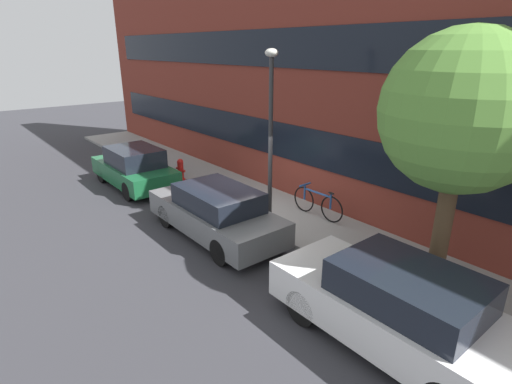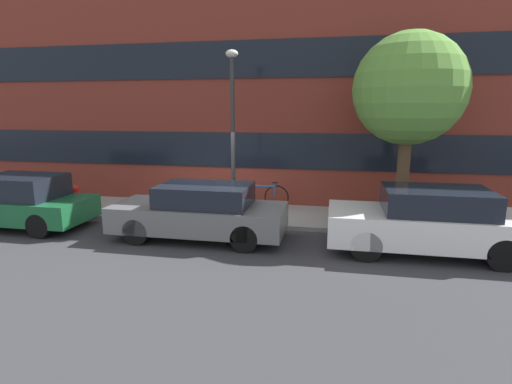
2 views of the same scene
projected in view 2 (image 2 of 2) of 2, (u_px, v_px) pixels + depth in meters
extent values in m
plane|color=#333338|center=(211.00, 226.00, 10.74)|extent=(56.00, 56.00, 0.00)
cube|color=gray|center=(223.00, 213.00, 11.86)|extent=(28.00, 2.35, 0.12)
cube|color=maroon|center=(235.00, 75.00, 12.59)|extent=(28.00, 0.90, 8.28)
cube|color=black|center=(232.00, 150.00, 12.61)|extent=(25.76, 0.04, 1.10)
cube|color=black|center=(231.00, 60.00, 12.05)|extent=(25.76, 0.04, 1.10)
cube|color=#195B33|center=(19.00, 208.00, 10.57)|extent=(3.80, 1.64, 0.58)
cube|color=black|center=(21.00, 187.00, 10.42)|extent=(1.98, 1.44, 0.59)
cylinder|color=black|center=(4.00, 207.00, 11.54)|extent=(0.61, 0.18, 0.61)
cylinder|color=black|center=(39.00, 226.00, 9.69)|extent=(0.61, 0.18, 0.61)
cylinder|color=black|center=(76.00, 211.00, 11.09)|extent=(0.61, 0.18, 0.61)
cube|color=slate|center=(199.00, 217.00, 9.62)|extent=(4.14, 1.62, 0.61)
cube|color=black|center=(205.00, 195.00, 9.47)|extent=(2.15, 1.43, 0.50)
cylinder|color=black|center=(136.00, 232.00, 9.21)|extent=(0.62, 0.18, 0.62)
cylinder|color=black|center=(162.00, 216.00, 10.60)|extent=(0.62, 0.18, 0.62)
cylinder|color=black|center=(244.00, 239.00, 8.73)|extent=(0.62, 0.18, 0.62)
cylinder|color=black|center=(257.00, 221.00, 10.11)|extent=(0.62, 0.18, 0.62)
cube|color=silver|center=(426.00, 227.00, 8.63)|extent=(4.15, 1.70, 0.67)
cube|color=black|center=(436.00, 201.00, 8.48)|extent=(2.16, 1.50, 0.52)
cylinder|color=black|center=(366.00, 246.00, 8.20)|extent=(0.65, 0.18, 0.65)
cylinder|color=black|center=(362.00, 226.00, 9.66)|extent=(0.65, 0.18, 0.65)
cylinder|color=black|center=(503.00, 255.00, 7.71)|extent=(0.65, 0.18, 0.65)
cylinder|color=black|center=(477.00, 232.00, 9.17)|extent=(0.65, 0.18, 0.65)
cylinder|color=red|center=(77.00, 210.00, 11.86)|extent=(0.30, 0.30, 0.04)
cylinder|color=red|center=(76.00, 200.00, 11.80)|extent=(0.21, 0.21, 0.59)
sphere|color=red|center=(75.00, 189.00, 11.73)|extent=(0.22, 0.22, 0.22)
cylinder|color=red|center=(70.00, 198.00, 11.82)|extent=(0.17, 0.08, 0.08)
cylinder|color=red|center=(82.00, 198.00, 11.75)|extent=(0.17, 0.08, 0.08)
torus|color=black|center=(244.00, 196.00, 12.15)|extent=(0.74, 0.06, 0.74)
torus|color=black|center=(277.00, 197.00, 11.99)|extent=(0.74, 0.06, 0.74)
cylinder|color=#234C8C|center=(260.00, 186.00, 12.00)|extent=(0.96, 0.08, 0.06)
cylinder|color=#234C8C|center=(275.00, 190.00, 11.96)|extent=(0.06, 0.06, 0.42)
cylinder|color=#234C8C|center=(244.00, 189.00, 12.11)|extent=(0.06, 0.06, 0.42)
ellipsoid|color=black|center=(275.00, 183.00, 11.91)|extent=(0.20, 0.09, 0.05)
cylinder|color=#234C8C|center=(244.00, 182.00, 12.06)|extent=(0.06, 0.44, 0.05)
cylinder|color=brown|center=(403.00, 174.00, 10.20)|extent=(0.31, 0.31, 2.70)
sphere|color=#568C38|center=(409.00, 89.00, 9.77)|extent=(2.74, 2.74, 2.74)
cylinder|color=#2D2D30|center=(233.00, 142.00, 10.52)|extent=(0.11, 0.11, 4.24)
ellipsoid|color=silver|center=(232.00, 54.00, 10.07)|extent=(0.32, 0.32, 0.20)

